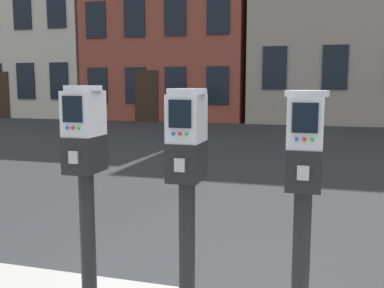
{
  "coord_description": "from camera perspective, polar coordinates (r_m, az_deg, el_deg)",
  "views": [
    {
      "loc": [
        0.83,
        -2.57,
        1.55
      ],
      "look_at": [
        0.15,
        -0.24,
        1.22
      ],
      "focal_mm": 41.1,
      "sensor_mm": 36.0,
      "label": 1
    }
  ],
  "objects": [
    {
      "name": "parking_meter_near_kerb",
      "position": [
        2.61,
        -13.68,
        -2.21
      ],
      "size": [
        0.22,
        0.25,
        1.4
      ],
      "rotation": [
        0.0,
        0.0,
        -1.58
      ],
      "color": "black",
      "rests_on": "sidewalk_slab"
    },
    {
      "name": "townhouse_grey_stucco",
      "position": [
        21.65,
        -1.59,
        18.09
      ],
      "size": [
        6.97,
        6.8,
        10.82
      ],
      "color": "brown",
      "rests_on": "ground_plane"
    },
    {
      "name": "parking_meter_twin_adjacent",
      "position": [
        2.37,
        -0.68,
        -3.26
      ],
      "size": [
        0.22,
        0.25,
        1.39
      ],
      "rotation": [
        0.0,
        0.0,
        -1.58
      ],
      "color": "black",
      "rests_on": "sidewalk_slab"
    },
    {
      "name": "parking_meter_end_of_row",
      "position": [
        2.27,
        14.31,
        -4.11
      ],
      "size": [
        0.22,
        0.25,
        1.38
      ],
      "rotation": [
        0.0,
        0.0,
        -1.58
      ],
      "color": "black",
      "rests_on": "sidewalk_slab"
    }
  ]
}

